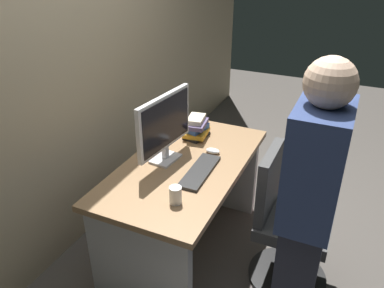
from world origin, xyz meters
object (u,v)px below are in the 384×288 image
object	(u,v)px
book_stack	(197,128)
handbag	(299,207)
monitor	(165,125)
cup_near_keyboard	(175,195)
person_at_desk	(307,218)
desk	(185,192)
keyboard	(200,171)
mouse	(213,151)
office_chair	(285,226)

from	to	relation	value
book_stack	handbag	xyz separation A→B (m)	(0.30, -0.78, -0.68)
book_stack	handbag	distance (m)	1.08
monitor	cup_near_keyboard	distance (m)	0.53
person_at_desk	handbag	size ratio (longest dim) A/B	4.34
desk	book_stack	xyz separation A→B (m)	(0.38, 0.08, 0.31)
cup_near_keyboard	book_stack	distance (m)	0.83
desk	handbag	size ratio (longest dim) A/B	3.64
person_at_desk	handbag	distance (m)	1.28
cup_near_keyboard	handbag	size ratio (longest dim) A/B	0.27
desk	cup_near_keyboard	world-z (taller)	cup_near_keyboard
person_at_desk	monitor	size ratio (longest dim) A/B	3.04
keyboard	book_stack	xyz separation A→B (m)	(0.45, 0.22, 0.06)
desk	mouse	world-z (taller)	mouse
book_stack	keyboard	bearing A→B (deg)	-153.60
handbag	monitor	bearing A→B (deg)	130.11
desk	monitor	bearing A→B (deg)	98.47
office_chair	handbag	xyz separation A→B (m)	(0.64, -0.00, -0.29)
cup_near_keyboard	book_stack	size ratio (longest dim) A/B	0.46
desk	cup_near_keyboard	distance (m)	0.53
mouse	handbag	world-z (taller)	mouse
office_chair	keyboard	bearing A→B (deg)	100.93
monitor	keyboard	bearing A→B (deg)	-101.46
monitor	mouse	bearing A→B (deg)	-49.06
keyboard	mouse	xyz separation A→B (m)	(0.27, 0.02, 0.01)
monitor	keyboard	size ratio (longest dim) A/B	1.26
office_chair	cup_near_keyboard	world-z (taller)	office_chair
mouse	cup_near_keyboard	bearing A→B (deg)	-177.76
desk	keyboard	xyz separation A→B (m)	(-0.07, -0.14, 0.24)
person_at_desk	desk	bearing A→B (deg)	65.77
office_chair	book_stack	xyz separation A→B (m)	(0.34, 0.78, 0.39)
keyboard	book_stack	distance (m)	0.51
desk	office_chair	size ratio (longest dim) A/B	1.46
handbag	book_stack	bearing A→B (deg)	111.04
office_chair	handbag	distance (m)	0.71
cup_near_keyboard	handbag	bearing A→B (deg)	-26.68
mouse	book_stack	world-z (taller)	book_stack
keyboard	handbag	xyz separation A→B (m)	(0.75, -0.55, -0.62)
monitor	book_stack	world-z (taller)	monitor
keyboard	cup_near_keyboard	xyz separation A→B (m)	(-0.34, -0.00, 0.04)
desk	cup_near_keyboard	bearing A→B (deg)	-161.32
keyboard	cup_near_keyboard	world-z (taller)	cup_near_keyboard
office_chair	person_at_desk	bearing A→B (deg)	-159.95
person_at_desk	mouse	bearing A→B (deg)	51.46
handbag	desk	bearing A→B (deg)	134.29
monitor	keyboard	xyz separation A→B (m)	(-0.06, -0.27, -0.25)
mouse	book_stack	distance (m)	0.28
monitor	handbag	size ratio (longest dim) A/B	1.43
person_at_desk	monitor	world-z (taller)	person_at_desk
desk	handbag	distance (m)	1.04
mouse	handbag	xyz separation A→B (m)	(0.48, -0.57, -0.62)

